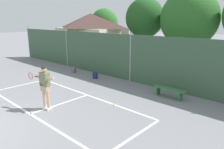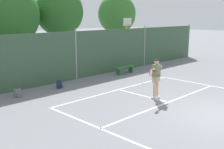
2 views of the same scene
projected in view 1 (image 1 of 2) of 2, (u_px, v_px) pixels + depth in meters
The scene contains 8 objects.
chainlink_fence at pixel (130, 58), 12.76m from camera, with size 26.09×0.09×3.00m.
clubhouse_building at pixel (91, 35), 21.42m from camera, with size 7.17×4.37×4.32m.
treeline_backdrop at pixel (209, 18), 17.05m from camera, with size 26.52×4.52×6.30m.
tennis_player at pixel (45, 84), 8.70m from camera, with size 1.40×0.44×1.85m.
tennis_ball at pixel (114, 104), 9.37m from camera, with size 0.07×0.07×0.07m, color #CCE033.
backpack_grey at pixel (74, 70), 15.15m from camera, with size 0.31×0.28×0.46m.
backpack_navy at pixel (95, 76), 13.59m from camera, with size 0.34×0.33×0.46m.
courtside_bench at pixel (169, 90), 10.21m from camera, with size 1.60×0.36×0.48m.
Camera 1 is at (7.72, -1.02, 3.68)m, focal length 33.72 mm.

